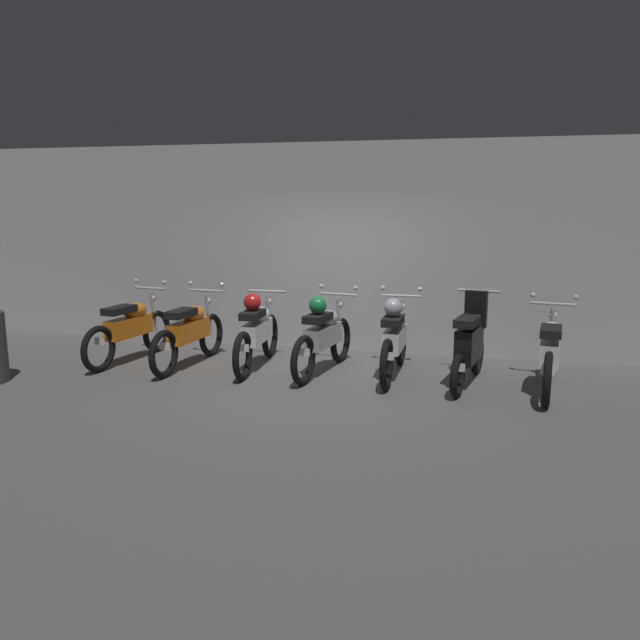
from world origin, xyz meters
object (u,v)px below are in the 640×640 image
object	(u,v)px
motorbike_slot_0	(130,328)
motorbike_slot_3	(323,335)
motorbike_slot_5	(470,344)
motorbike_slot_6	(550,352)
motorbike_slot_1	(190,332)
motorbike_slot_2	(257,331)
motorbike_slot_4	(395,338)

from	to	relation	value
motorbike_slot_0	motorbike_slot_3	bearing A→B (deg)	1.11
motorbike_slot_3	motorbike_slot_5	world-z (taller)	motorbike_slot_5
motorbike_slot_3	motorbike_slot_6	bearing A→B (deg)	-3.26
motorbike_slot_0	motorbike_slot_1	world-z (taller)	same
motorbike_slot_0	motorbike_slot_5	xyz separation A→B (m)	(4.84, -0.05, 0.03)
motorbike_slot_0	motorbike_slot_2	bearing A→B (deg)	2.89
motorbike_slot_1	motorbike_slot_4	world-z (taller)	same
motorbike_slot_5	motorbike_slot_2	bearing A→B (deg)	177.12
motorbike_slot_5	motorbike_slot_6	bearing A→B (deg)	-3.59
motorbike_slot_2	motorbike_slot_5	bearing A→B (deg)	-2.88
motorbike_slot_1	motorbike_slot_4	xyz separation A→B (m)	(2.90, 0.15, 0.04)
motorbike_slot_0	motorbike_slot_5	world-z (taller)	motorbike_slot_5
motorbike_slot_6	motorbike_slot_4	bearing A→B (deg)	173.54
motorbike_slot_3	motorbike_slot_4	bearing A→B (deg)	3.20
motorbike_slot_1	motorbike_slot_2	xyz separation A→B (m)	(0.96, 0.14, 0.03)
motorbike_slot_4	motorbike_slot_5	xyz separation A→B (m)	(0.97, -0.16, -0.00)
motorbike_slot_2	motorbike_slot_6	distance (m)	3.88
motorbike_slot_3	motorbike_slot_5	distance (m)	1.94
motorbike_slot_2	motorbike_slot_3	distance (m)	0.97
motorbike_slot_0	motorbike_slot_1	distance (m)	0.97
motorbike_slot_3	motorbike_slot_6	xyz separation A→B (m)	(2.90, -0.17, -0.04)
motorbike_slot_5	motorbike_slot_6	distance (m)	0.96
motorbike_slot_5	motorbike_slot_0	bearing A→B (deg)	179.42
motorbike_slot_1	motorbike_slot_4	distance (m)	2.90
motorbike_slot_0	motorbike_slot_4	size ratio (longest dim) A/B	1.00
motorbike_slot_2	motorbike_slot_3	xyz separation A→B (m)	(0.97, -0.04, 0.00)
motorbike_slot_1	motorbike_slot_5	size ratio (longest dim) A/B	1.17
motorbike_slot_5	motorbike_slot_6	size ratio (longest dim) A/B	0.86
motorbike_slot_2	motorbike_slot_6	world-z (taller)	motorbike_slot_6
motorbike_slot_0	motorbike_slot_6	world-z (taller)	same
motorbike_slot_2	motorbike_slot_5	world-z (taller)	motorbike_slot_5
motorbike_slot_4	motorbike_slot_5	distance (m)	0.99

